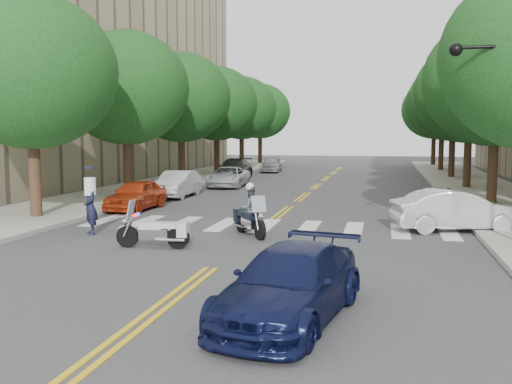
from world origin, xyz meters
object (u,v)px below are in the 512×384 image
(officer_standing, at_px, (91,207))
(sedan_blue, at_px, (290,284))
(motorcycle_police, at_px, (249,212))
(motorcycle_parked, at_px, (159,232))
(convertible, at_px, (457,210))

(officer_standing, distance_m, sedan_blue, 10.44)
(motorcycle_police, height_order, motorcycle_parked, motorcycle_police)
(convertible, height_order, sedan_blue, convertible)
(motorcycle_police, relative_size, motorcycle_parked, 0.85)
(motorcycle_parked, height_order, officer_standing, officer_standing)
(convertible, relative_size, sedan_blue, 0.98)
(sedan_blue, bearing_deg, motorcycle_police, 119.08)
(motorcycle_police, bearing_deg, officer_standing, -26.48)
(officer_standing, xyz_separation_m, sedan_blue, (7.72, -7.02, -0.26))
(motorcycle_police, distance_m, sedan_blue, 8.33)
(motorcycle_police, bearing_deg, motorcycle_parked, 14.45)
(sedan_blue, bearing_deg, officer_standing, 148.48)
(convertible, bearing_deg, sedan_blue, 144.12)
(motorcycle_parked, relative_size, convertible, 0.50)
(motorcycle_parked, distance_m, convertible, 9.96)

